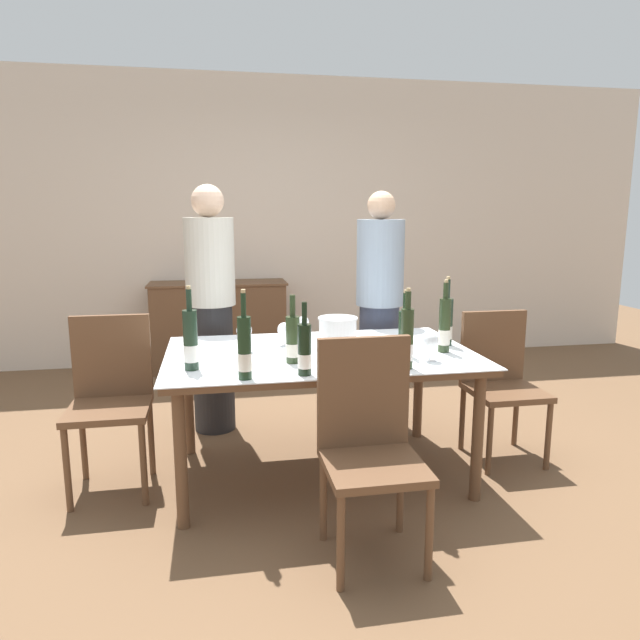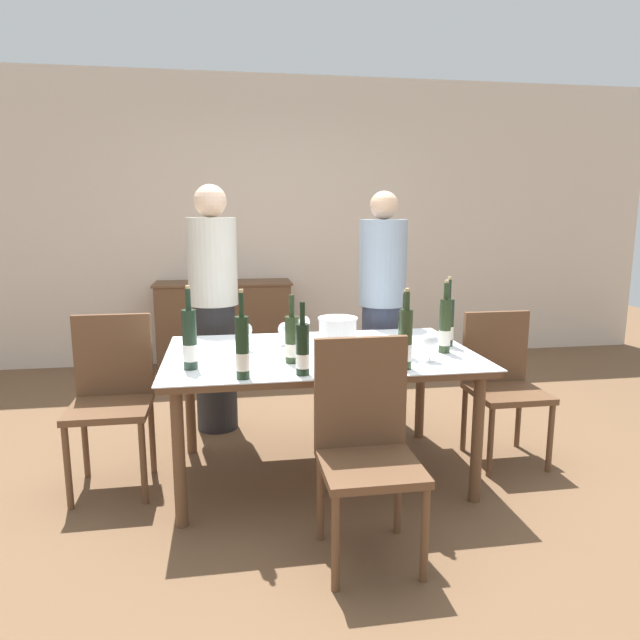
# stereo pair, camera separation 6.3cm
# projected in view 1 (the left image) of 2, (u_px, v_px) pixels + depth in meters

# --- Properties ---
(ground_plane) EXTENTS (12.00, 12.00, 0.00)m
(ground_plane) POSITION_uv_depth(u_px,v_px,m) (320.00, 474.00, 3.31)
(ground_plane) COLOR brown
(back_wall) EXTENTS (8.00, 0.10, 2.80)m
(back_wall) POSITION_uv_depth(u_px,v_px,m) (270.00, 222.00, 5.71)
(back_wall) COLOR beige
(back_wall) RESTS_ON ground_plane
(sideboard_cabinet) EXTENTS (1.29, 0.46, 0.84)m
(sideboard_cabinet) POSITION_uv_depth(u_px,v_px,m) (219.00, 325.00, 5.51)
(sideboard_cabinet) COLOR brown
(sideboard_cabinet) RESTS_ON ground_plane
(dining_table) EXTENTS (1.69, 1.07, 0.73)m
(dining_table) POSITION_uv_depth(u_px,v_px,m) (320.00, 363.00, 3.19)
(dining_table) COLOR brown
(dining_table) RESTS_ON ground_plane
(ice_bucket) EXTENTS (0.22, 0.22, 0.20)m
(ice_bucket) POSITION_uv_depth(u_px,v_px,m) (338.00, 334.00, 3.15)
(ice_bucket) COLOR white
(ice_bucket) RESTS_ON dining_table
(wine_bottle_0) EXTENTS (0.07, 0.07, 0.42)m
(wine_bottle_0) POSITION_uv_depth(u_px,v_px,m) (244.00, 349.00, 2.63)
(wine_bottle_0) COLOR black
(wine_bottle_0) RESTS_ON dining_table
(wine_bottle_1) EXTENTS (0.07, 0.07, 0.40)m
(wine_bottle_1) POSITION_uv_depth(u_px,v_px,m) (446.00, 323.00, 3.31)
(wine_bottle_1) COLOR #1E3323
(wine_bottle_1) RESTS_ON dining_table
(wine_bottle_2) EXTENTS (0.06, 0.06, 0.40)m
(wine_bottle_2) POSITION_uv_depth(u_px,v_px,m) (407.00, 340.00, 2.81)
(wine_bottle_2) COLOR #28381E
(wine_bottle_2) RESTS_ON dining_table
(wine_bottle_3) EXTENTS (0.06, 0.06, 0.40)m
(wine_bottle_3) POSITION_uv_depth(u_px,v_px,m) (444.00, 326.00, 3.15)
(wine_bottle_3) COLOR #28381E
(wine_bottle_3) RESTS_ON dining_table
(wine_bottle_4) EXTENTS (0.07, 0.07, 0.42)m
(wine_bottle_4) POSITION_uv_depth(u_px,v_px,m) (191.00, 341.00, 2.79)
(wine_bottle_4) COLOR #1E3323
(wine_bottle_4) RESTS_ON dining_table
(wine_bottle_5) EXTENTS (0.07, 0.07, 0.35)m
(wine_bottle_5) POSITION_uv_depth(u_px,v_px,m) (305.00, 350.00, 2.70)
(wine_bottle_5) COLOR black
(wine_bottle_5) RESTS_ON dining_table
(wine_bottle_6) EXTENTS (0.07, 0.07, 0.36)m
(wine_bottle_6) POSITION_uv_depth(u_px,v_px,m) (404.00, 334.00, 3.07)
(wine_bottle_6) COLOR black
(wine_bottle_6) RESTS_ON dining_table
(wine_bottle_7) EXTENTS (0.07, 0.07, 0.35)m
(wine_bottle_7) POSITION_uv_depth(u_px,v_px,m) (293.00, 340.00, 2.93)
(wine_bottle_7) COLOR #28381E
(wine_bottle_7) RESTS_ON dining_table
(wine_glass_0) EXTENTS (0.08, 0.08, 0.14)m
(wine_glass_0) POSITION_uv_depth(u_px,v_px,m) (339.00, 328.00, 3.32)
(wine_glass_0) COLOR white
(wine_glass_0) RESTS_ON dining_table
(wine_glass_1) EXTENTS (0.08, 0.08, 0.14)m
(wine_glass_1) POSITION_uv_depth(u_px,v_px,m) (284.00, 330.00, 3.31)
(wine_glass_1) COLOR white
(wine_glass_1) RESTS_ON dining_table
(wine_glass_2) EXTENTS (0.09, 0.09, 0.15)m
(wine_glass_2) POSITION_uv_depth(u_px,v_px,m) (430.00, 341.00, 2.96)
(wine_glass_2) COLOR white
(wine_glass_2) RESTS_ON dining_table
(wine_glass_3) EXTENTS (0.09, 0.09, 0.16)m
(wine_glass_3) POSITION_uv_depth(u_px,v_px,m) (244.00, 331.00, 3.17)
(wine_glass_3) COLOR white
(wine_glass_3) RESTS_ON dining_table
(wine_glass_4) EXTENTS (0.07, 0.07, 0.15)m
(wine_glass_4) POSITION_uv_depth(u_px,v_px,m) (303.00, 323.00, 3.46)
(wine_glass_4) COLOR white
(wine_glass_4) RESTS_ON dining_table
(chair_right_end) EXTENTS (0.42, 0.42, 0.89)m
(chair_right_end) POSITION_uv_depth(u_px,v_px,m) (499.00, 375.00, 3.51)
(chair_right_end) COLOR brown
(chair_right_end) RESTS_ON ground_plane
(chair_near_front) EXTENTS (0.42, 0.42, 0.96)m
(chair_near_front) POSITION_uv_depth(u_px,v_px,m) (369.00, 435.00, 2.50)
(chair_near_front) COLOR brown
(chair_near_front) RESTS_ON ground_plane
(chair_left_end) EXTENTS (0.42, 0.42, 0.94)m
(chair_left_end) POSITION_uv_depth(u_px,v_px,m) (111.00, 390.00, 3.09)
(chair_left_end) COLOR brown
(chair_left_end) RESTS_ON ground_plane
(person_host) EXTENTS (0.33, 0.33, 1.68)m
(person_host) POSITION_uv_depth(u_px,v_px,m) (211.00, 310.00, 3.86)
(person_host) COLOR #262628
(person_host) RESTS_ON ground_plane
(person_guest_left) EXTENTS (0.33, 0.33, 1.64)m
(person_guest_left) POSITION_uv_depth(u_px,v_px,m) (379.00, 309.00, 4.02)
(person_guest_left) COLOR #383F56
(person_guest_left) RESTS_ON ground_plane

